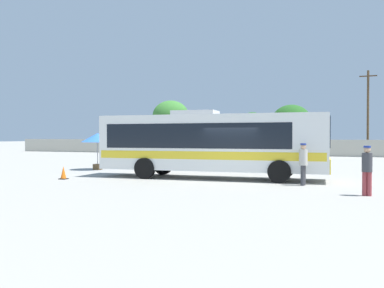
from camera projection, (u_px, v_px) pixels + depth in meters
ground_plane at (275, 167)px, 28.78m from camera, size 300.00×300.00×0.00m
perimeter_wall at (306, 148)px, 45.01m from camera, size 80.00×0.30×1.79m
coach_bus_white_yellow at (209, 142)px, 20.59m from camera, size 11.42×3.49×3.40m
attendant_by_bus_door at (303, 161)px, 17.53m from camera, size 0.43×0.43×1.80m
passenger_waiting_on_apron at (367, 167)px, 14.41m from camera, size 0.37×0.37×1.76m
vendor_umbrella_near_gate_blue at (98, 138)px, 26.01m from camera, size 2.07×2.07×2.32m
parked_car_leftmost_black at (198, 149)px, 45.99m from camera, size 4.46×2.06×1.45m
parked_car_second_grey at (250, 149)px, 43.93m from camera, size 4.37×2.10×1.49m
utility_pole_near at (368, 112)px, 44.53m from camera, size 1.80×0.24×9.28m
roadside_tree_left at (171, 116)px, 55.55m from camera, size 4.93×4.93×7.00m
roadside_tree_midleft at (252, 123)px, 53.35m from camera, size 3.25×3.25×5.30m
roadside_tree_midright at (291, 121)px, 48.40m from camera, size 4.55×4.55×5.88m
traffic_cone_on_apron at (63, 173)px, 20.14m from camera, size 0.36×0.36×0.64m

